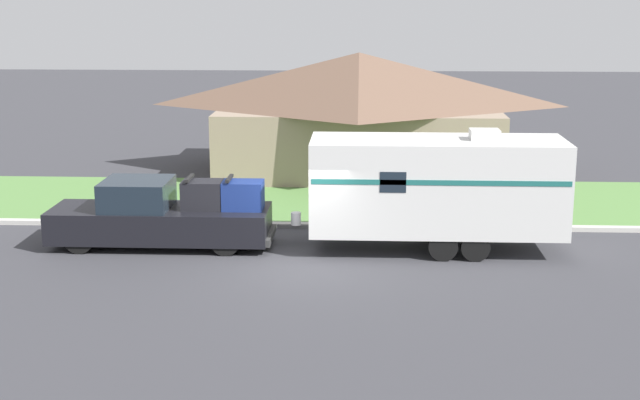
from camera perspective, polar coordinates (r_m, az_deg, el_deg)
The scene contains 7 objects.
ground_plane at distance 23.94m, azimuth -1.24°, elevation -4.08°, with size 120.00×120.00×0.00m, color #38383D.
curb_strip at distance 27.52m, azimuth -0.71°, elevation -1.63°, with size 80.00×0.30×0.14m.
lawn_strip at distance 31.07m, azimuth -0.31°, elevation -0.01°, with size 80.00×7.00×0.03m.
house_across_street at distance 35.95m, azimuth 2.48°, elevation 5.77°, with size 11.82×7.51×4.77m.
pickup_truck at distance 25.73m, azimuth -10.04°, elevation -1.01°, with size 6.32×2.01×2.04m.
travel_trailer at distance 24.97m, azimuth 7.50°, elevation 0.92°, with size 7.97×2.42×3.43m.
mailbox at distance 28.00m, azimuth 5.53°, elevation 0.67°, with size 0.48×0.20×1.39m.
Camera 1 is at (1.60, -22.81, 7.10)m, focal length 50.00 mm.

